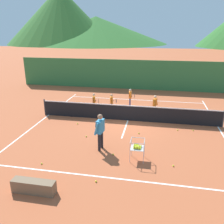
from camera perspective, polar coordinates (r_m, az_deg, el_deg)
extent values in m
plane|color=#B25633|center=(14.39, 3.87, -2.05)|extent=(120.00, 120.00, 0.00)
cube|color=white|center=(9.14, -1.02, -15.56)|extent=(10.34, 0.08, 0.01)
cube|color=white|center=(18.69, 5.63, 2.97)|extent=(10.34, 0.08, 0.01)
cube|color=white|center=(15.81, -15.05, -0.69)|extent=(0.08, 10.54, 0.01)
cube|color=white|center=(14.75, 24.24, -3.24)|extent=(0.08, 10.54, 0.01)
cube|color=white|center=(14.39, 3.87, -2.04)|extent=(0.08, 5.12, 0.01)
cylinder|color=#333338|center=(15.74, -15.93, 1.15)|extent=(0.08, 0.08, 1.05)
cylinder|color=#333338|center=(14.63, 25.34, -1.39)|extent=(0.08, 0.08, 1.05)
cube|color=black|center=(14.23, 3.91, -0.33)|extent=(10.69, 0.02, 0.92)
cube|color=white|center=(14.07, 3.95, 1.53)|extent=(10.69, 0.03, 0.06)
cylinder|color=black|center=(10.73, -3.12, -7.32)|extent=(0.13, 0.13, 0.85)
cylinder|color=black|center=(11.00, -2.48, -6.61)|extent=(0.13, 0.13, 0.85)
cube|color=#338CBF|center=(10.57, -2.86, -3.46)|extent=(0.31, 0.53, 0.59)
sphere|color=#996B4C|center=(10.40, -2.90, -1.17)|extent=(0.23, 0.23, 0.23)
cylinder|color=#338CBF|center=(10.36, -3.82, -4.17)|extent=(0.24, 0.12, 0.58)
cylinder|color=#338CBF|center=(10.85, -2.49, -3.07)|extent=(0.19, 0.11, 0.58)
torus|color=#262628|center=(10.96, -3.74, -3.16)|extent=(0.06, 0.29, 0.29)
cylinder|color=black|center=(10.87, -2.55, -3.33)|extent=(0.22, 0.06, 0.03)
cylinder|color=black|center=(15.96, -4.35, 1.30)|extent=(0.09, 0.09, 0.62)
cylinder|color=black|center=(15.74, -4.36, 1.03)|extent=(0.09, 0.09, 0.62)
cube|color=orange|center=(15.69, -4.40, 3.01)|extent=(0.26, 0.40, 0.44)
sphere|color=#DBAD84|center=(15.60, -4.43, 4.17)|extent=(0.17, 0.17, 0.17)
cylinder|color=orange|center=(15.90, -4.20, 3.13)|extent=(0.18, 0.11, 0.43)
cylinder|color=orange|center=(15.50, -4.29, 2.68)|extent=(0.14, 0.10, 0.43)
torus|color=#262628|center=(15.49, -3.30, 2.73)|extent=(0.09, 0.29, 0.29)
cylinder|color=black|center=(15.49, -4.20, 2.71)|extent=(0.22, 0.08, 0.03)
cylinder|color=black|center=(16.01, -0.17, 1.36)|extent=(0.09, 0.09, 0.59)
cylinder|color=black|center=(15.80, -0.10, 1.11)|extent=(0.09, 0.09, 0.59)
cube|color=orange|center=(15.76, -0.14, 2.97)|extent=(0.25, 0.38, 0.41)
sphere|color=tan|center=(15.67, -0.14, 4.07)|extent=(0.16, 0.16, 0.16)
cylinder|color=orange|center=(15.96, -0.02, 3.09)|extent=(0.17, 0.10, 0.40)
cylinder|color=orange|center=(15.57, 0.04, 2.66)|extent=(0.13, 0.09, 0.41)
torus|color=#262628|center=(15.60, 1.03, 2.75)|extent=(0.10, 0.29, 0.29)
cylinder|color=black|center=(15.57, 0.13, 2.72)|extent=(0.22, 0.09, 0.03)
cylinder|color=navy|center=(17.09, 4.36, 2.54)|extent=(0.09, 0.09, 0.63)
cylinder|color=navy|center=(16.86, 4.36, 2.31)|extent=(0.09, 0.09, 0.63)
cube|color=orange|center=(16.83, 4.40, 4.18)|extent=(0.22, 0.40, 0.45)
sphere|color=#DBAD84|center=(16.74, 4.43, 5.30)|extent=(0.18, 0.18, 0.18)
cylinder|color=orange|center=(17.04, 4.58, 4.28)|extent=(0.18, 0.09, 0.44)
cylinder|color=orange|center=(16.62, 4.52, 3.88)|extent=(0.14, 0.08, 0.44)
torus|color=#262628|center=(16.63, 5.44, 3.88)|extent=(0.06, 0.29, 0.29)
cylinder|color=black|center=(16.62, 4.60, 3.90)|extent=(0.22, 0.05, 0.03)
cylinder|color=silver|center=(15.52, 10.35, 0.55)|extent=(0.10, 0.10, 0.65)
cylinder|color=silver|center=(15.29, 10.10, 0.28)|extent=(0.10, 0.10, 0.65)
cube|color=orange|center=(15.24, 10.34, 2.38)|extent=(0.27, 0.42, 0.45)
sphere|color=#DBAD84|center=(15.15, 10.42, 3.62)|extent=(0.18, 0.18, 0.18)
cylinder|color=orange|center=(15.44, 10.76, 2.47)|extent=(0.19, 0.11, 0.44)
cylinder|color=orange|center=(15.04, 10.23, 2.03)|extent=(0.15, 0.10, 0.45)
cylinder|color=#B7B7BC|center=(10.36, 4.71, -8.29)|extent=(0.02, 0.02, 0.89)
cylinder|color=#B7B7BC|center=(10.32, 7.84, -8.51)|extent=(0.02, 0.02, 0.89)
cylinder|color=#B7B7BC|center=(9.86, 4.35, -9.77)|extent=(0.02, 0.02, 0.89)
cylinder|color=#B7B7BC|center=(9.83, 7.64, -10.01)|extent=(0.02, 0.02, 0.89)
cube|color=#B7B7BC|center=(10.04, 6.16, -8.60)|extent=(0.56, 0.56, 0.01)
cube|color=#B7B7BC|center=(10.14, 6.36, -6.17)|extent=(0.56, 0.02, 0.02)
cube|color=#B7B7BC|center=(9.63, 6.08, -7.59)|extent=(0.56, 0.02, 0.02)
cube|color=#B7B7BC|center=(9.91, 4.60, -6.74)|extent=(0.02, 0.56, 0.02)
cube|color=#B7B7BC|center=(9.87, 7.86, -6.97)|extent=(0.02, 0.56, 0.02)
sphere|color=yellow|center=(9.92, 5.33, -8.71)|extent=(0.07, 0.07, 0.07)
sphere|color=yellow|center=(9.97, 5.40, -8.57)|extent=(0.07, 0.07, 0.07)
sphere|color=yellow|center=(10.03, 5.41, -8.38)|extent=(0.07, 0.07, 0.07)
sphere|color=yellow|center=(10.08, 5.47, -8.20)|extent=(0.07, 0.07, 0.07)
sphere|color=yellow|center=(10.15, 5.48, -8.05)|extent=(0.07, 0.07, 0.07)
sphere|color=yellow|center=(9.91, 5.74, -8.73)|extent=(0.07, 0.07, 0.07)
sphere|color=yellow|center=(9.97, 5.77, -8.60)|extent=(0.07, 0.07, 0.07)
sphere|color=yellow|center=(10.02, 5.77, -8.41)|extent=(0.07, 0.07, 0.07)
sphere|color=yellow|center=(10.09, 5.86, -8.22)|extent=(0.07, 0.07, 0.07)
sphere|color=yellow|center=(10.15, 5.88, -8.05)|extent=(0.07, 0.07, 0.07)
sphere|color=yellow|center=(9.91, 6.06, -8.78)|extent=(0.07, 0.07, 0.07)
sphere|color=yellow|center=(9.96, 6.16, -8.63)|extent=(0.07, 0.07, 0.07)
sphere|color=yellow|center=(10.03, 6.18, -8.44)|extent=(0.07, 0.07, 0.07)
sphere|color=yellow|center=(10.08, 6.20, -8.24)|extent=(0.07, 0.07, 0.07)
sphere|color=yellow|center=(10.14, 6.25, -8.11)|extent=(0.07, 0.07, 0.07)
sphere|color=yellow|center=(9.90, 6.50, -8.82)|extent=(0.07, 0.07, 0.07)
sphere|color=yellow|center=(9.97, 6.51, -8.61)|extent=(0.07, 0.07, 0.07)
sphere|color=yellow|center=(10.02, 6.57, -8.43)|extent=(0.07, 0.07, 0.07)
sphere|color=yellow|center=(10.08, 6.57, -8.31)|extent=(0.07, 0.07, 0.07)
sphere|color=yellow|center=(10.14, 6.61, -8.12)|extent=(0.07, 0.07, 0.07)
sphere|color=yellow|center=(9.90, 6.85, -8.83)|extent=(0.07, 0.07, 0.07)
sphere|color=yellow|center=(9.96, 6.87, -8.67)|extent=(0.07, 0.07, 0.07)
sphere|color=yellow|center=(10.02, 6.92, -8.46)|extent=(0.07, 0.07, 0.07)
sphere|color=yellow|center=(10.07, 6.92, -8.31)|extent=(0.07, 0.07, 0.07)
sphere|color=yellow|center=(10.13, 6.99, -8.13)|extent=(0.07, 0.07, 0.07)
sphere|color=yellow|center=(9.89, 5.37, -8.44)|extent=(0.07, 0.07, 0.07)
sphere|color=yellow|center=(9.95, 5.39, -8.28)|extent=(0.07, 0.07, 0.07)
sphere|color=yellow|center=(10.01, 5.40, -8.12)|extent=(0.07, 0.07, 0.07)
sphere|color=yellow|center=(10.06, 5.50, -7.97)|extent=(0.07, 0.07, 0.07)
sphere|color=yellow|center=(10.13, 5.49, -7.78)|extent=(0.07, 0.07, 0.07)
sphere|color=yellow|center=(9.89, 5.76, -8.47)|extent=(0.07, 0.07, 0.07)
sphere|color=yellow|center=(9.95, 5.80, -8.30)|extent=(0.07, 0.07, 0.07)
sphere|color=yellow|center=(10.00, 5.79, -8.12)|extent=(0.07, 0.07, 0.07)
sphere|color=yellow|center=(10.06, 5.86, -7.95)|extent=(0.07, 0.07, 0.07)
sphere|color=yellow|center=(10.12, 5.91, -7.79)|extent=(0.07, 0.07, 0.07)
sphere|color=yellow|center=(9.88, 6.08, -8.51)|extent=(0.07, 0.07, 0.07)
sphere|color=yellow|center=(9.94, 6.13, -8.34)|extent=(0.07, 0.07, 0.07)
sphere|color=yellow|center=(9.99, 6.15, -8.15)|extent=(0.07, 0.07, 0.07)
sphere|color=yellow|center=(10.06, 6.22, -7.99)|extent=(0.07, 0.07, 0.07)
sphere|color=yellow|center=(10.12, 6.26, -7.83)|extent=(0.07, 0.07, 0.07)
sphere|color=yellow|center=(9.88, 6.46, -8.53)|extent=(0.07, 0.07, 0.07)
sphere|color=yellow|center=(9.94, 6.49, -8.36)|extent=(0.07, 0.07, 0.07)
sphere|color=yellow|center=(9.99, 6.58, -8.18)|extent=(0.07, 0.07, 0.07)
sphere|color=yellow|center=(10.55, 0.29, -10.19)|extent=(0.07, 0.07, 0.07)
sphere|color=yellow|center=(12.27, -6.24, -5.87)|extent=(0.07, 0.07, 0.07)
sphere|color=yellow|center=(13.42, 15.55, -4.22)|extent=(0.07, 0.07, 0.07)
sphere|color=yellow|center=(8.92, -3.90, -16.38)|extent=(0.07, 0.07, 0.07)
sphere|color=yellow|center=(10.07, 14.59, -12.47)|extent=(0.07, 0.07, 0.07)
sphere|color=yellow|center=(13.65, 19.01, -4.19)|extent=(0.07, 0.07, 0.07)
sphere|color=yellow|center=(13.93, -8.33, -2.81)|extent=(0.07, 0.07, 0.07)
sphere|color=yellow|center=(12.63, 6.51, -5.12)|extent=(0.07, 0.07, 0.07)
sphere|color=yellow|center=(10.31, -16.63, -11.86)|extent=(0.07, 0.07, 0.07)
cube|color=#33753D|center=(21.81, 6.65, 8.90)|extent=(22.74, 0.08, 2.68)
cube|color=brown|center=(8.74, -18.39, -16.73)|extent=(1.50, 0.36, 0.46)
cone|color=#38702D|center=(96.45, -12.21, 21.71)|extent=(40.05, 40.05, 19.87)
cone|color=#2D6628|center=(97.92, -3.86, 19.15)|extent=(55.14, 55.14, 10.06)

